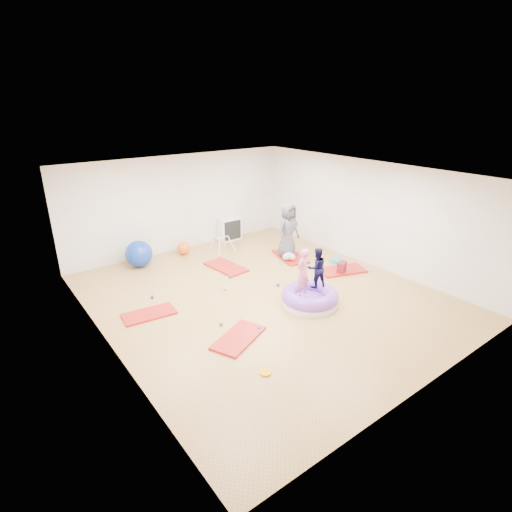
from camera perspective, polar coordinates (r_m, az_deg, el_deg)
room at (r=8.74m, az=1.18°, el=2.47°), size 7.01×8.01×2.81m
gym_mat_front_left at (r=7.75m, az=-2.51°, el=-11.59°), size 1.30×1.01×0.05m
gym_mat_mid_left at (r=8.81m, az=-15.01°, el=-8.00°), size 1.13×0.64×0.04m
gym_mat_center_back at (r=10.81m, az=-4.31°, el=-1.56°), size 0.75×1.30×0.05m
gym_mat_right at (r=10.81m, az=12.20°, el=-2.01°), size 1.34×0.95×0.05m
gym_mat_rear_right at (r=11.53m, az=4.94°, el=-0.08°), size 0.94×1.37×0.05m
inflatable_cushion at (r=8.95m, az=7.70°, el=-5.94°), size 1.27×1.27×0.40m
child_pink at (r=8.51m, az=6.70°, el=-1.94°), size 0.43×0.34×1.04m
child_navy at (r=8.89m, az=8.67°, el=-1.39°), size 0.54×0.47×0.93m
adult_caregiver at (r=11.27m, az=4.60°, el=3.72°), size 0.80×0.56×1.54m
infant at (r=11.16m, az=4.76°, el=-0.05°), size 0.37×0.38×0.22m
ball_pit_balls at (r=9.32m, az=-2.33°, el=-5.39°), size 3.10×2.96×0.08m
exercise_ball_blue at (r=11.21m, az=-16.38°, el=0.30°), size 0.72×0.72×0.72m
exercise_ball_orange at (r=11.85m, az=-10.34°, el=1.09°), size 0.38×0.38×0.38m
infant_play_gym at (r=11.84m, az=-4.88°, el=2.02°), size 0.62×0.58×0.47m
cube_shelf at (r=12.87m, az=-3.75°, el=3.86°), size 0.72×0.35×0.72m
balance_disc at (r=11.38m, az=11.55°, el=-0.65°), size 0.40×0.40×0.09m
backpack at (r=10.60m, az=12.14°, el=-1.69°), size 0.32×0.27×0.32m
yellow_toy at (r=6.91m, az=1.34°, el=-16.29°), size 0.20×0.20×0.03m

